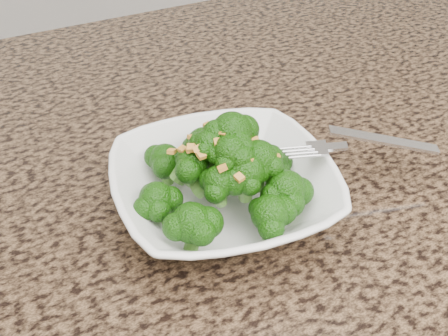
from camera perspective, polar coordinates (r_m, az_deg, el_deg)
granite_counter at (r=0.48m, az=-12.85°, el=-12.89°), size 1.64×1.04×0.03m
bowl at (r=0.51m, az=0.00°, el=-2.28°), size 0.23×0.23×0.05m
broccoli_pile at (r=0.48m, az=0.00°, el=2.88°), size 0.18×0.18×0.06m
garlic_topping at (r=0.46m, az=0.00°, el=6.40°), size 0.11×0.11×0.01m
fork at (r=0.52m, az=11.58°, el=2.25°), size 0.17×0.11×0.01m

